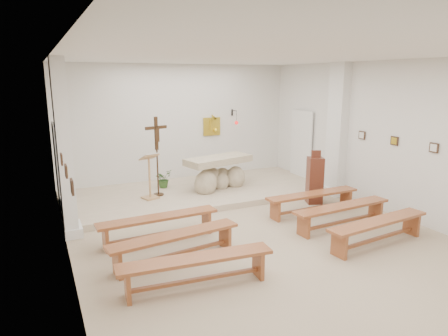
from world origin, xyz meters
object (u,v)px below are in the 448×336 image
crucifix_stand (157,151)px  donation_pedestal (315,180)px  altar (218,175)px  bench_left_front (159,222)px  bench_left_third (196,265)px  lectern (150,176)px  bench_right_third (378,226)px  bench_right_second (342,211)px  bench_left_second (175,241)px  bench_right_front (312,198)px

crucifix_stand → donation_pedestal: (3.52, -1.85, -0.72)m
altar → crucifix_stand: 1.84m
bench_left_front → bench_left_third: bearing=-92.3°
bench_left_front → crucifix_stand: bearing=71.6°
altar → bench_left_third: size_ratio=0.83×
lectern → bench_left_third: lectern is taller
crucifix_stand → bench_right_third: bearing=-74.1°
crucifix_stand → bench_right_second: crucifix_stand is taller
bench_right_second → lectern: bearing=131.2°
altar → bench_right_third: (1.30, -4.44, -0.14)m
crucifix_stand → bench_left_second: bearing=-119.1°
bench_right_second → bench_left_front: bearing=161.8°
crucifix_stand → bench_left_second: crucifix_stand is taller
bench_right_front → crucifix_stand: bearing=139.3°
altar → bench_right_third: 4.63m
bench_right_front → bench_right_third: same height
bench_left_front → bench_left_second: size_ratio=0.99×
lectern → crucifix_stand: (0.26, 0.20, 0.59)m
bench_right_third → bench_left_front: bearing=146.2°
donation_pedestal → bench_right_front: donation_pedestal is taller
bench_right_front → bench_left_second: same height
bench_right_front → donation_pedestal: bearing=49.0°
donation_pedestal → bench_right_third: 2.71m
altar → crucifix_stand: crucifix_stand is taller
bench_right_front → bench_left_second: bearing=-165.3°
bench_left_second → bench_left_third: same height
bench_left_third → altar: bearing=67.3°
lectern → bench_right_third: bearing=-71.4°
bench_left_front → bench_right_third: size_ratio=1.00×
bench_right_third → bench_left_third: bearing=174.6°
lectern → bench_right_front: (3.23, -2.31, -0.36)m
altar → bench_left_front: altar is taller
bench_left_front → bench_right_front: size_ratio=1.00×
bench_right_second → bench_left_third: bearing=-167.9°
altar → donation_pedestal: size_ratio=1.46×
bench_left_third → donation_pedestal: bearing=37.4°
donation_pedestal → bench_left_third: 5.00m
altar → lectern: bearing=170.5°
bench_left_second → bench_left_front: bearing=82.6°
crucifix_stand → altar: bearing=-19.2°
bench_right_second → donation_pedestal: bearing=68.3°
crucifix_stand → bench_left_third: bearing=-116.6°
bench_left_front → bench_left_second: same height
donation_pedestal → bench_right_third: bearing=-80.4°
altar → bench_left_third: altar is taller
lectern → bench_right_second: (3.23, -3.30, -0.36)m
donation_pedestal → bench_right_front: bearing=-109.1°
bench_left_third → crucifix_stand: bearing=86.3°
bench_left_second → bench_right_front: bearing=7.8°
bench_left_front → bench_right_third: (3.68, -1.99, 0.00)m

